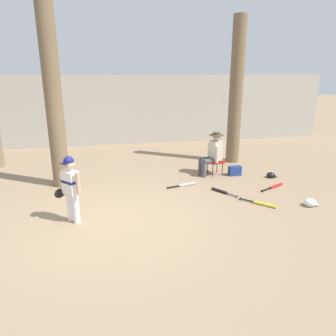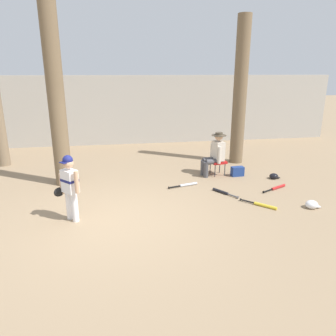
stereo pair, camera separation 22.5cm
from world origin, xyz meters
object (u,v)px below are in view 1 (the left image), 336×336
bat_yellow_trainer (262,204)px  batting_helmet_black (271,175)px  young_ballplayer (70,185)px  tree_near_player (54,100)px  bat_aluminum_silver (185,185)px  folding_stool (215,162)px  seated_spectator (212,152)px  handbag_beside_stool (235,171)px  tree_behind_spectator (235,101)px  batting_helmet_white (310,203)px  bat_red_barrel (274,186)px  bat_black_composite (221,191)px

bat_yellow_trainer → batting_helmet_black: 2.02m
young_ballplayer → tree_near_player: bearing=101.6°
bat_aluminum_silver → batting_helmet_black: size_ratio=2.82×
folding_stool → bat_yellow_trainer: (0.28, -2.26, -0.33)m
seated_spectator → handbag_beside_stool: (0.61, -0.17, -0.51)m
tree_behind_spectator → handbag_beside_stool: tree_behind_spectator is taller
batting_helmet_white → tree_behind_spectator: bearing=94.2°
young_ballplayer → bat_aluminum_silver: bearing=29.7°
folding_stool → batting_helmet_white: bearing=-63.1°
handbag_beside_stool → bat_aluminum_silver: size_ratio=0.43×
tree_behind_spectator → handbag_beside_stool: 2.29m
bat_red_barrel → bat_aluminum_silver: bearing=165.3°
tree_near_player → bat_yellow_trainer: tree_near_player is taller
handbag_beside_stool → seated_spectator: bearing=164.4°
tree_behind_spectator → young_ballplayer: 5.90m
bat_red_barrel → bat_yellow_trainer: same height
seated_spectator → batting_helmet_black: 1.70m
seated_spectator → bat_black_composite: bearing=-99.3°
tree_near_player → bat_yellow_trainer: (4.39, -2.20, -2.10)m
bat_yellow_trainer → bat_aluminum_silver: (-1.33, 1.50, 0.00)m
tree_behind_spectator → bat_aluminum_silver: size_ratio=5.69×
bat_red_barrel → bat_black_composite: 1.42m
seated_spectator → handbag_beside_stool: bearing=-15.6°
young_ballplayer → bat_yellow_trainer: size_ratio=2.02×
young_ballplayer → bat_yellow_trainer: 4.01m
bat_red_barrel → batting_helmet_black: batting_helmet_black is taller
bat_red_barrel → batting_helmet_black: (0.30, 0.74, 0.04)m
bat_aluminum_silver → young_ballplayer: bearing=-150.3°
bat_yellow_trainer → tree_near_player: bearing=153.3°
tree_behind_spectator → batting_helmet_white: size_ratio=14.15×
seated_spectator → batting_helmet_white: seated_spectator is taller
young_ballplayer → batting_helmet_black: young_ballplayer is taller
tree_near_player → seated_spectator: bearing=0.6°
folding_stool → handbag_beside_stool: bearing=-20.0°
bat_red_barrel → seated_spectator: bearing=132.5°
tree_behind_spectator → seated_spectator: bearing=-132.6°
bat_yellow_trainer → batting_helmet_black: bearing=56.2°
seated_spectator → bat_yellow_trainer: (0.37, -2.24, -0.61)m
bat_black_composite → bat_aluminum_silver: size_ratio=0.83×
bat_aluminum_silver → batting_helmet_white: 2.91m
bat_black_composite → young_ballplayer: bearing=-165.6°
tree_behind_spectator → tree_near_player: bearing=-166.5°
tree_behind_spectator → bat_yellow_trainer: tree_behind_spectator is taller
batting_helmet_white → bat_yellow_trainer: bearing=166.1°
bat_red_barrel → young_ballplayer: bearing=-169.1°
young_ballplayer → bat_yellow_trainer: bearing=-0.2°
folding_stool → bat_aluminum_silver: folding_stool is taller
seated_spectator → bat_yellow_trainer: 2.35m
young_ballplayer → bat_yellow_trainer: young_ballplayer is taller
tree_behind_spectator → bat_yellow_trainer: size_ratio=6.92×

